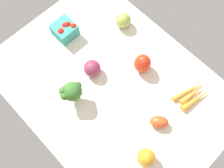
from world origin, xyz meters
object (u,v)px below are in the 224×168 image
at_px(carrot_bunch, 193,95).
at_px(broccoli_head, 71,92).
at_px(bell_pepper_orange, 146,158).
at_px(bell_pepper_red, 143,63).
at_px(red_onion_center, 92,68).
at_px(roma_tomato, 159,122).
at_px(berry_basket, 65,30).
at_px(heirloom_tomato_green, 123,20).

distance_m(carrot_bunch, broccoli_head, 0.53).
xyz_separation_m(bell_pepper_orange, broccoli_head, (0.40, 0.04, 0.03)).
bearing_deg(bell_pepper_red, red_onion_center, 50.67).
bearing_deg(red_onion_center, bell_pepper_orange, 165.76).
xyz_separation_m(red_onion_center, roma_tomato, (-0.37, -0.04, -0.01)).
xyz_separation_m(red_onion_center, broccoli_head, (-0.03, 0.14, 0.04)).
distance_m(red_onion_center, berry_basket, 0.24).
xyz_separation_m(bell_pepper_orange, roma_tomato, (0.06, -0.15, -0.02)).
distance_m(broccoli_head, roma_tomato, 0.39).
bearing_deg(red_onion_center, heirloom_tomato_green, -73.50).
bearing_deg(bell_pepper_red, carrot_bunch, -165.96).
xyz_separation_m(carrot_bunch, heirloom_tomato_green, (0.47, -0.04, 0.02)).
xyz_separation_m(roma_tomato, heirloom_tomato_green, (0.45, -0.24, 0.01)).
bearing_deg(berry_basket, heirloom_tomato_green, -122.89).
bearing_deg(bell_pepper_red, roma_tomato, 149.05).
relative_size(broccoli_head, heirloom_tomato_green, 1.65).
height_order(carrot_bunch, red_onion_center, red_onion_center).
xyz_separation_m(bell_pepper_red, broccoli_head, (0.11, 0.32, 0.03)).
relative_size(bell_pepper_orange, roma_tomato, 1.21).
bearing_deg(carrot_bunch, bell_pepper_orange, 96.01).
xyz_separation_m(berry_basket, heirloom_tomato_green, (-0.15, -0.24, -0.00)).
xyz_separation_m(broccoli_head, roma_tomato, (-0.34, -0.18, -0.06)).
xyz_separation_m(carrot_bunch, roma_tomato, (0.02, 0.20, 0.01)).
bearing_deg(berry_basket, bell_pepper_red, -160.67).
xyz_separation_m(broccoli_head, heirloom_tomato_green, (0.11, -0.42, -0.04)).
height_order(bell_pepper_red, bell_pepper_orange, bell_pepper_red).
relative_size(red_onion_center, roma_tomato, 0.98).
bearing_deg(bell_pepper_red, bell_pepper_orange, 135.42).
bearing_deg(heirloom_tomato_green, berry_basket, 57.11).
distance_m(bell_pepper_red, bell_pepper_orange, 0.40).
distance_m(bell_pepper_orange, berry_basket, 0.68).
distance_m(bell_pepper_orange, heirloom_tomato_green, 0.64).
height_order(bell_pepper_red, broccoli_head, broccoli_head).
bearing_deg(roma_tomato, carrot_bunch, -136.98).
bearing_deg(red_onion_center, bell_pepper_red, -129.33).
height_order(bell_pepper_red, berry_basket, bell_pepper_red).
relative_size(red_onion_center, berry_basket, 0.77).
distance_m(red_onion_center, roma_tomato, 0.37).
bearing_deg(heirloom_tomato_green, bell_pepper_orange, 142.91).
distance_m(red_onion_center, bell_pepper_orange, 0.44).
relative_size(berry_basket, heirloom_tomato_green, 1.32).
relative_size(broccoli_head, roma_tomato, 1.60).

